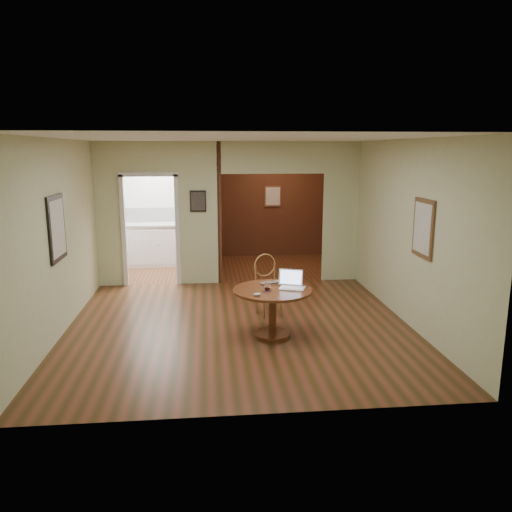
{
  "coord_description": "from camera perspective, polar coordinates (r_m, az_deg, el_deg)",
  "views": [
    {
      "loc": [
        -0.46,
        -6.94,
        2.54
      ],
      "look_at": [
        0.22,
        -0.2,
        1.1
      ],
      "focal_mm": 35.0,
      "sensor_mm": 36.0,
      "label": 1
    }
  ],
  "objects": [
    {
      "name": "closed_laptop",
      "position": [
        7.07,
        1.88,
        -3.15
      ],
      "size": [
        0.36,
        0.3,
        0.02
      ],
      "primitive_type": "imported",
      "rotation": [
        0.0,
        0.0,
        0.4
      ],
      "color": "#AEAEB3",
      "rests_on": "dining_table"
    },
    {
      "name": "pen",
      "position": [
        6.71,
        1.28,
        -4.06
      ],
      "size": [
        0.12,
        0.05,
        0.01
      ],
      "primitive_type": "cylinder",
      "rotation": [
        0.0,
        1.57,
        0.35
      ],
      "color": "#0C0E59",
      "rests_on": "dining_table"
    },
    {
      "name": "room_shell",
      "position": [
        10.11,
        -5.81,
        4.85
      ],
      "size": [
        5.2,
        7.5,
        5.0
      ],
      "color": "white",
      "rests_on": "ground"
    },
    {
      "name": "dining_table",
      "position": [
        6.89,
        1.9,
        -5.2
      ],
      "size": [
        1.08,
        1.08,
        0.68
      ],
      "rotation": [
        0.0,
        0.0,
        0.28
      ],
      "color": "brown",
      "rests_on": "ground"
    },
    {
      "name": "grocery_bag",
      "position": [
        11.24,
        -8.46,
        4.54
      ],
      "size": [
        0.4,
        0.37,
        0.32
      ],
      "primitive_type": "ellipsoid",
      "rotation": [
        0.0,
        0.0,
        0.36
      ],
      "color": "#C5BB90",
      "rests_on": "kitchen_cabinet"
    },
    {
      "name": "wine_glass",
      "position": [
        6.77,
        1.3,
        -3.51
      ],
      "size": [
        0.09,
        0.09,
        0.1
      ],
      "primitive_type": null,
      "color": "white",
      "rests_on": "dining_table"
    },
    {
      "name": "open_laptop",
      "position": [
        6.91,
        4.08,
        -3.1
      ],
      "size": [
        0.4,
        0.4,
        0.24
      ],
      "rotation": [
        0.0,
        0.0,
        -0.36
      ],
      "color": "silver",
      "rests_on": "dining_table"
    },
    {
      "name": "chair",
      "position": [
        7.8,
        1.3,
        -2.9
      ],
      "size": [
        0.51,
        0.51,
        0.95
      ],
      "rotation": [
        0.0,
        0.0,
        0.31
      ],
      "color": "#9F5F38",
      "rests_on": "ground"
    },
    {
      "name": "floor",
      "position": [
        7.4,
        -1.89,
        -8.05
      ],
      "size": [
        5.0,
        5.0,
        0.0
      ],
      "primitive_type": "plane",
      "color": "#3F2A12",
      "rests_on": "ground"
    },
    {
      "name": "mouse",
      "position": [
        6.51,
        0.15,
        -4.41
      ],
      "size": [
        0.1,
        0.06,
        0.04
      ],
      "primitive_type": "ellipsoid",
      "rotation": [
        0.0,
        0.0,
        0.09
      ],
      "color": "silver",
      "rests_on": "dining_table"
    },
    {
      "name": "kitchen_cabinet",
      "position": [
        11.36,
        -10.18,
        1.35
      ],
      "size": [
        2.06,
        0.6,
        0.94
      ],
      "color": "white",
      "rests_on": "ground"
    }
  ]
}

